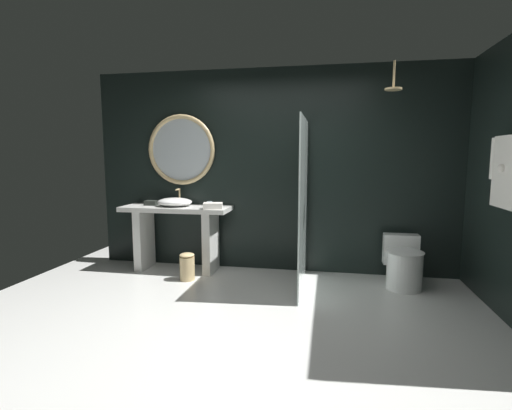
% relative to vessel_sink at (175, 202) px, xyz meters
% --- Properties ---
extents(ground_plane, '(5.76, 5.76, 0.00)m').
position_rel_vessel_sink_xyz_m(ground_plane, '(1.26, -1.59, -0.90)').
color(ground_plane, silver).
extents(back_wall_panel, '(4.80, 0.10, 2.60)m').
position_rel_vessel_sink_xyz_m(back_wall_panel, '(1.26, 0.31, 0.40)').
color(back_wall_panel, black).
rests_on(back_wall_panel, ground_plane).
extents(vanity_counter, '(1.41, 0.49, 0.85)m').
position_rel_vessel_sink_xyz_m(vanity_counter, '(0.02, -0.01, -0.35)').
color(vanity_counter, silver).
rests_on(vanity_counter, ground_plane).
extents(vessel_sink, '(0.45, 0.37, 0.22)m').
position_rel_vessel_sink_xyz_m(vessel_sink, '(0.00, 0.00, 0.00)').
color(vessel_sink, white).
rests_on(vessel_sink, vanity_counter).
extents(tumbler_cup, '(0.07, 0.07, 0.08)m').
position_rel_vessel_sink_xyz_m(tumbler_cup, '(0.49, -0.06, -0.02)').
color(tumbler_cup, silver).
rests_on(tumbler_cup, vanity_counter).
extents(tissue_box, '(0.16, 0.12, 0.06)m').
position_rel_vessel_sink_xyz_m(tissue_box, '(-0.35, 0.04, -0.03)').
color(tissue_box, '#282D28').
rests_on(tissue_box, vanity_counter).
extents(round_wall_mirror, '(0.93, 0.06, 0.93)m').
position_rel_vessel_sink_xyz_m(round_wall_mirror, '(0.02, 0.22, 0.67)').
color(round_wall_mirror, '#D6B77F').
extents(shower_glass_panel, '(0.02, 1.22, 1.91)m').
position_rel_vessel_sink_xyz_m(shower_glass_panel, '(1.68, -0.35, 0.05)').
color(shower_glass_panel, silver).
rests_on(shower_glass_panel, ground_plane).
extents(rain_shower_head, '(0.18, 0.18, 0.30)m').
position_rel_vessel_sink_xyz_m(rain_shower_head, '(2.62, -0.23, 1.33)').
color(rain_shower_head, '#D6B77F').
extents(hanging_bathrobe, '(0.20, 0.62, 0.68)m').
position_rel_vessel_sink_xyz_m(hanging_bathrobe, '(3.47, -1.06, 0.49)').
color(hanging_bathrobe, '#D6B77F').
extents(toilet, '(0.41, 0.57, 0.57)m').
position_rel_vessel_sink_xyz_m(toilet, '(2.82, -0.16, -0.64)').
color(toilet, white).
rests_on(toilet, ground_plane).
extents(waste_bin, '(0.18, 0.18, 0.34)m').
position_rel_vessel_sink_xyz_m(waste_bin, '(0.30, -0.39, -0.73)').
color(waste_bin, '#D6B77F').
rests_on(waste_bin, ground_plane).
extents(folded_hand_towel, '(0.26, 0.20, 0.08)m').
position_rel_vessel_sink_xyz_m(folded_hand_towel, '(0.56, -0.15, -0.02)').
color(folded_hand_towel, silver).
rests_on(folded_hand_towel, vanity_counter).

